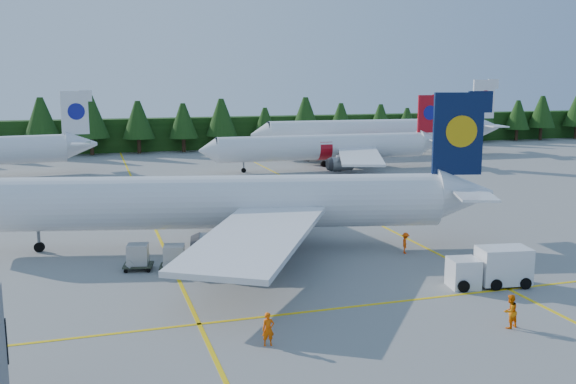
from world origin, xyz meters
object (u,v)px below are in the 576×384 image
object	(u,v)px
airliner_navy	(204,203)
airliner_red	(319,148)
service_truck	(489,267)
airstairs	(256,236)

from	to	relation	value
airliner_navy	airliner_red	size ratio (longest dim) A/B	1.12
airliner_navy	airliner_red	distance (m)	46.09
airliner_red	service_truck	xyz separation A→B (m)	(-7.85, -54.03, -1.99)
airstairs	service_truck	xyz separation A→B (m)	(12.01, -14.28, 0.42)
airliner_navy	airstairs	distance (m)	4.97
airliner_red	airliner_navy	bearing A→B (deg)	-119.76
airliner_navy	airstairs	xyz separation A→B (m)	(4.06, -0.36, -2.85)
airliner_navy	airliner_red	bearing A→B (deg)	72.13
airstairs	airliner_red	bearing A→B (deg)	60.42
airliner_red	service_truck	world-z (taller)	airliner_red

